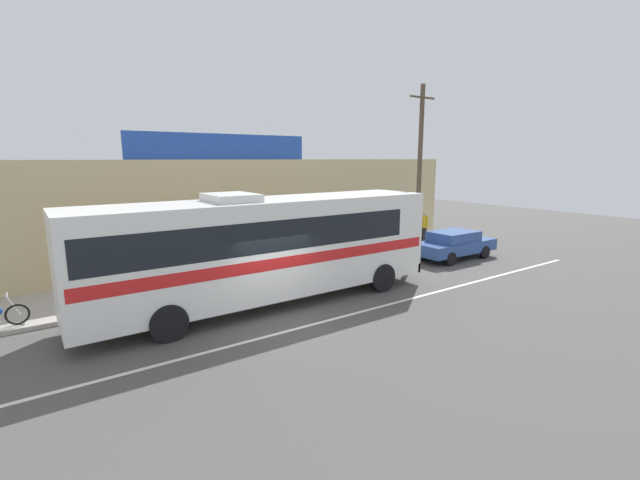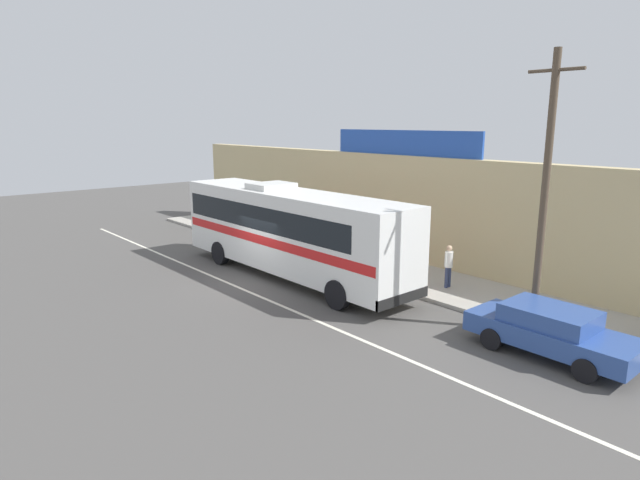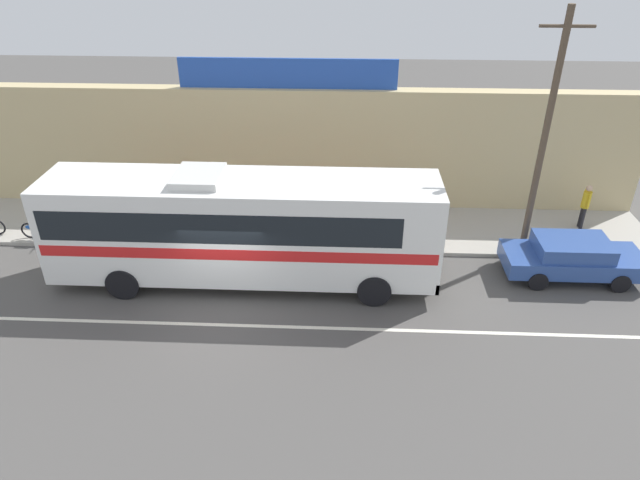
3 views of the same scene
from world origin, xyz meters
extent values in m
plane|color=#4F4C49|center=(0.00, 0.00, 0.00)|extent=(70.00, 70.00, 0.00)
cube|color=#A8A399|center=(0.00, 5.20, 0.07)|extent=(30.00, 3.60, 0.14)
cube|color=tan|center=(0.00, 7.35, 2.40)|extent=(30.00, 0.70, 4.80)
cube|color=#234CAD|center=(1.38, 7.35, 5.35)|extent=(8.14, 0.12, 1.10)
cube|color=silver|center=(0.00, -0.80, 0.00)|extent=(30.00, 0.14, 0.01)
cube|color=white|center=(0.43, 1.60, 1.99)|extent=(12.13, 2.46, 3.10)
cube|color=black|center=(-0.06, 1.60, 2.54)|extent=(10.68, 2.48, 0.96)
cube|color=red|center=(0.43, 1.60, 1.69)|extent=(11.89, 2.48, 0.36)
cube|color=black|center=(6.47, 1.60, 2.44)|extent=(0.04, 2.22, 1.40)
cube|color=black|center=(6.46, 1.60, 0.62)|extent=(0.12, 2.46, 0.36)
cube|color=silver|center=(-0.78, 1.60, 3.66)|extent=(1.40, 1.72, 0.24)
cylinder|color=black|center=(4.56, 2.75, 0.52)|extent=(1.04, 0.32, 1.04)
cylinder|color=black|center=(4.56, 0.46, 0.52)|extent=(1.04, 0.32, 1.04)
cylinder|color=black|center=(-3.21, 2.75, 0.52)|extent=(1.04, 0.32, 1.04)
cylinder|color=black|center=(-3.21, 0.46, 0.52)|extent=(1.04, 0.32, 1.04)
cube|color=#2D4C93|center=(11.09, 2.32, 0.61)|extent=(4.44, 1.74, 0.56)
cube|color=#2D4C93|center=(10.99, 2.32, 1.13)|extent=(2.31, 1.56, 0.48)
cube|color=black|center=(11.85, 2.32, 1.09)|extent=(0.21, 1.46, 0.34)
cylinder|color=black|center=(12.38, 3.14, 0.31)|extent=(0.62, 0.20, 0.62)
cylinder|color=black|center=(12.38, 1.50, 0.31)|extent=(0.62, 0.20, 0.62)
cylinder|color=black|center=(9.81, 3.14, 0.31)|extent=(0.62, 0.20, 0.62)
cylinder|color=black|center=(9.81, 1.50, 0.31)|extent=(0.62, 0.20, 0.62)
cylinder|color=brown|center=(9.88, 3.69, 4.20)|extent=(0.22, 0.22, 8.12)
cylinder|color=brown|center=(9.88, 3.69, 7.66)|extent=(1.60, 0.10, 0.10)
torus|color=black|center=(-9.18, 3.96, 0.45)|extent=(0.62, 0.06, 0.62)
torus|color=black|center=(-10.47, 3.96, 0.45)|extent=(0.62, 0.06, 0.62)
cylinder|color=silver|center=(-9.26, 3.96, 0.75)|extent=(0.34, 0.04, 0.65)
cylinder|color=silver|center=(-9.36, 3.96, 1.07)|extent=(0.03, 0.56, 0.03)
ellipsoid|color=#237F38|center=(-9.76, 3.96, 0.63)|extent=(0.56, 0.22, 0.34)
cube|color=black|center=(-10.05, 3.96, 0.75)|extent=(0.52, 0.20, 0.10)
ellipsoid|color=#237F38|center=(-10.41, 3.96, 0.59)|extent=(0.36, 0.14, 0.16)
torus|color=black|center=(-6.53, 3.76, 0.45)|extent=(0.62, 0.06, 0.62)
torus|color=black|center=(-7.86, 3.76, 0.45)|extent=(0.62, 0.06, 0.62)
cylinder|color=silver|center=(-6.61, 3.76, 0.75)|extent=(0.34, 0.04, 0.65)
cylinder|color=silver|center=(-6.71, 3.76, 1.07)|extent=(0.03, 0.56, 0.03)
ellipsoid|color=#1E51B2|center=(-7.13, 3.76, 0.63)|extent=(0.56, 0.22, 0.34)
cube|color=black|center=(-7.44, 3.76, 0.75)|extent=(0.52, 0.20, 0.10)
ellipsoid|color=#1E51B2|center=(-7.80, 3.76, 0.59)|extent=(0.36, 0.14, 0.16)
cylinder|color=navy|center=(5.79, 5.07, 0.53)|extent=(0.13, 0.13, 0.79)
cylinder|color=navy|center=(5.79, 4.89, 0.53)|extent=(0.13, 0.13, 0.79)
cylinder|color=white|center=(5.79, 4.98, 1.22)|extent=(0.30, 0.30, 0.59)
sphere|color=tan|center=(5.79, 4.98, 1.66)|extent=(0.21, 0.21, 0.21)
cylinder|color=white|center=(5.79, 5.18, 1.25)|extent=(0.08, 0.08, 0.54)
cylinder|color=white|center=(5.79, 4.78, 1.25)|extent=(0.08, 0.08, 0.54)
camera|label=1|loc=(-6.12, -10.81, 4.85)|focal=24.15mm
camera|label=2|loc=(17.22, -11.28, 6.27)|focal=29.88mm
camera|label=3|loc=(3.58, -13.83, 10.43)|focal=31.87mm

